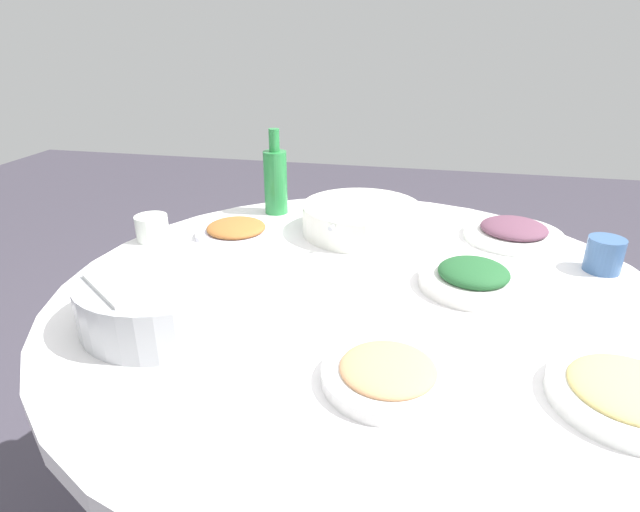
{
  "coord_description": "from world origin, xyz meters",
  "views": [
    {
      "loc": [
        0.92,
        0.11,
        1.23
      ],
      "look_at": [
        -0.03,
        -0.09,
        0.8
      ],
      "focal_mm": 29.08,
      "sensor_mm": 36.0,
      "label": 1
    }
  ],
  "objects_px": {
    "round_dining_table": "(361,325)",
    "rice_bowl": "(165,296)",
    "dish_eggplant": "(513,232)",
    "green_bottle": "(276,180)",
    "dish_noodles": "(629,393)",
    "soup_bowl": "(361,219)",
    "dish_stirfry": "(236,231)",
    "dish_greens": "(473,278)",
    "dish_shrimp": "(388,373)",
    "tea_cup_near": "(604,255)",
    "tea_cup_far": "(152,228)"
  },
  "relations": [
    {
      "from": "round_dining_table",
      "to": "rice_bowl",
      "type": "bearing_deg",
      "value": -59.69
    },
    {
      "from": "dish_eggplant",
      "to": "green_bottle",
      "type": "relative_size",
      "value": 1.01
    },
    {
      "from": "dish_noodles",
      "to": "rice_bowl",
      "type": "bearing_deg",
      "value": -95.76
    },
    {
      "from": "soup_bowl",
      "to": "rice_bowl",
      "type": "bearing_deg",
      "value": -29.11
    },
    {
      "from": "round_dining_table",
      "to": "dish_stirfry",
      "type": "bearing_deg",
      "value": -121.44
    },
    {
      "from": "dish_greens",
      "to": "dish_shrimp",
      "type": "distance_m",
      "value": 0.37
    },
    {
      "from": "dish_greens",
      "to": "rice_bowl",
      "type": "bearing_deg",
      "value": -65.73
    },
    {
      "from": "dish_stirfry",
      "to": "tea_cup_near",
      "type": "xyz_separation_m",
      "value": [
        0.02,
        0.84,
        0.02
      ]
    },
    {
      "from": "dish_noodles",
      "to": "tea_cup_near",
      "type": "xyz_separation_m",
      "value": [
        -0.46,
        0.08,
        0.02
      ]
    },
    {
      "from": "dish_noodles",
      "to": "tea_cup_far",
      "type": "distance_m",
      "value": 1.04
    },
    {
      "from": "dish_greens",
      "to": "dish_eggplant",
      "type": "xyz_separation_m",
      "value": [
        -0.29,
        0.11,
        -0.0
      ]
    },
    {
      "from": "rice_bowl",
      "to": "dish_eggplant",
      "type": "relative_size",
      "value": 1.25
    },
    {
      "from": "green_bottle",
      "to": "tea_cup_far",
      "type": "relative_size",
      "value": 2.98
    },
    {
      "from": "dish_stirfry",
      "to": "green_bottle",
      "type": "height_order",
      "value": "green_bottle"
    },
    {
      "from": "dish_shrimp",
      "to": "tea_cup_far",
      "type": "height_order",
      "value": "tea_cup_far"
    },
    {
      "from": "dish_stirfry",
      "to": "dish_shrimp",
      "type": "bearing_deg",
      "value": 40.14
    },
    {
      "from": "dish_stirfry",
      "to": "dish_eggplant",
      "type": "relative_size",
      "value": 0.85
    },
    {
      "from": "tea_cup_near",
      "to": "rice_bowl",
      "type": "bearing_deg",
      "value": -64.88
    },
    {
      "from": "dish_eggplant",
      "to": "tea_cup_near",
      "type": "distance_m",
      "value": 0.22
    },
    {
      "from": "dish_greens",
      "to": "dish_noodles",
      "type": "distance_m",
      "value": 0.37
    },
    {
      "from": "rice_bowl",
      "to": "dish_stirfry",
      "type": "distance_m",
      "value": 0.41
    },
    {
      "from": "dish_noodles",
      "to": "round_dining_table",
      "type": "bearing_deg",
      "value": -122.94
    },
    {
      "from": "round_dining_table",
      "to": "soup_bowl",
      "type": "height_order",
      "value": "soup_bowl"
    },
    {
      "from": "soup_bowl",
      "to": "dish_noodles",
      "type": "relative_size",
      "value": 1.46
    },
    {
      "from": "dish_greens",
      "to": "tea_cup_far",
      "type": "relative_size",
      "value": 2.73
    },
    {
      "from": "dish_stirfry",
      "to": "tea_cup_far",
      "type": "distance_m",
      "value": 0.2
    },
    {
      "from": "dish_stirfry",
      "to": "dish_noodles",
      "type": "relative_size",
      "value": 0.93
    },
    {
      "from": "dish_noodles",
      "to": "tea_cup_near",
      "type": "bearing_deg",
      "value": 169.78
    },
    {
      "from": "dish_greens",
      "to": "dish_noodles",
      "type": "relative_size",
      "value": 0.99
    },
    {
      "from": "rice_bowl",
      "to": "tea_cup_far",
      "type": "xyz_separation_m",
      "value": [
        -0.34,
        -0.21,
        -0.02
      ]
    },
    {
      "from": "dish_shrimp",
      "to": "green_bottle",
      "type": "bearing_deg",
      "value": -151.67
    },
    {
      "from": "soup_bowl",
      "to": "dish_shrimp",
      "type": "height_order",
      "value": "soup_bowl"
    },
    {
      "from": "soup_bowl",
      "to": "dish_stirfry",
      "type": "xyz_separation_m",
      "value": [
        0.1,
        -0.3,
        -0.02
      ]
    },
    {
      "from": "dish_shrimp",
      "to": "tea_cup_far",
      "type": "xyz_separation_m",
      "value": [
        -0.44,
        -0.62,
        0.01
      ]
    },
    {
      "from": "rice_bowl",
      "to": "dish_stirfry",
      "type": "height_order",
      "value": "rice_bowl"
    },
    {
      "from": "dish_greens",
      "to": "green_bottle",
      "type": "distance_m",
      "value": 0.64
    },
    {
      "from": "rice_bowl",
      "to": "dish_eggplant",
      "type": "xyz_separation_m",
      "value": [
        -0.54,
        0.66,
        -0.03
      ]
    },
    {
      "from": "dish_eggplant",
      "to": "rice_bowl",
      "type": "bearing_deg",
      "value": -50.71
    },
    {
      "from": "dish_noodles",
      "to": "tea_cup_far",
      "type": "xyz_separation_m",
      "value": [
        -0.42,
        -0.95,
        0.01
      ]
    },
    {
      "from": "dish_noodles",
      "to": "green_bottle",
      "type": "relative_size",
      "value": 0.92
    },
    {
      "from": "rice_bowl",
      "to": "soup_bowl",
      "type": "xyz_separation_m",
      "value": [
        -0.5,
        0.28,
        -0.01
      ]
    },
    {
      "from": "dish_noodles",
      "to": "dish_eggplant",
      "type": "relative_size",
      "value": 0.91
    },
    {
      "from": "rice_bowl",
      "to": "tea_cup_near",
      "type": "distance_m",
      "value": 0.91
    },
    {
      "from": "rice_bowl",
      "to": "dish_shrimp",
      "type": "xyz_separation_m",
      "value": [
        0.1,
        0.41,
        -0.03
      ]
    },
    {
      "from": "round_dining_table",
      "to": "green_bottle",
      "type": "relative_size",
      "value": 5.21
    },
    {
      "from": "soup_bowl",
      "to": "dish_noodles",
      "type": "bearing_deg",
      "value": 38.41
    },
    {
      "from": "round_dining_table",
      "to": "tea_cup_near",
      "type": "xyz_separation_m",
      "value": [
        -0.19,
        0.49,
        0.12
      ]
    },
    {
      "from": "rice_bowl",
      "to": "dish_greens",
      "type": "xyz_separation_m",
      "value": [
        -0.25,
        0.54,
        -0.03
      ]
    },
    {
      "from": "dish_eggplant",
      "to": "tea_cup_near",
      "type": "bearing_deg",
      "value": 47.36
    },
    {
      "from": "rice_bowl",
      "to": "dish_noodles",
      "type": "height_order",
      "value": "rice_bowl"
    }
  ]
}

